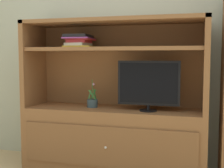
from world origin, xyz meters
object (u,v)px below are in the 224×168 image
Objects in this scene: potted_plant at (92,103)px; media_console at (113,124)px; magazine_stack at (79,41)px; tv_monitor at (148,84)px.

media_console is at bearing 0.83° from potted_plant.
tv_monitor is at bearing -4.44° from magazine_stack.
magazine_stack is (-0.14, -0.01, 0.63)m from potted_plant.
media_console is 0.31m from potted_plant.
media_console is at bearing 1.33° from magazine_stack.
potted_plant is 0.65m from magazine_stack.
tv_monitor is at bearing -5.96° from potted_plant.
tv_monitor reaches higher than potted_plant.
media_console is 6.37× the size of potted_plant.
media_console reaches higher than tv_monitor.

